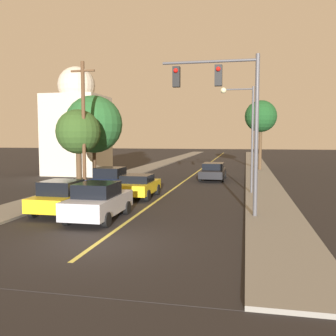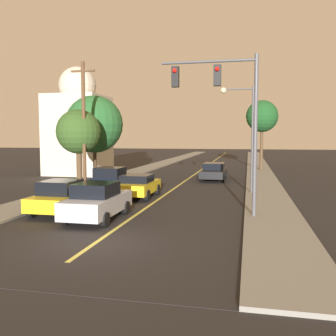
{
  "view_description": "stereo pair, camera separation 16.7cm",
  "coord_description": "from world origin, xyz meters",
  "px_view_note": "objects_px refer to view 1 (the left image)",
  "views": [
    {
      "loc": [
        4.83,
        -11.55,
        3.57
      ],
      "look_at": [
        0.0,
        11.62,
        1.6
      ],
      "focal_mm": 40.0,
      "sensor_mm": 36.0,
      "label": 1
    },
    {
      "loc": [
        4.99,
        -11.52,
        3.57
      ],
      "look_at": [
        0.0,
        11.62,
        1.6
      ],
      "focal_mm": 40.0,
      "sensor_mm": 36.0,
      "label": 2
    }
  ],
  "objects_px": {
    "tree_right_near": "(261,117)",
    "domed_building_left": "(77,127)",
    "traffic_signal_mast": "(227,103)",
    "utility_pole_left": "(84,124)",
    "car_outer_lane_second": "(111,181)",
    "car_far_oncoming": "(213,171)",
    "tree_left_near": "(94,124)",
    "tree_left_far": "(78,132)",
    "car_near_lane_second": "(138,186)",
    "car_near_lane_front": "(98,201)",
    "car_outer_lane_front": "(63,197)",
    "streetlamp_right": "(244,124)"
  },
  "relations": [
    {
      "from": "tree_right_near",
      "to": "domed_building_left",
      "type": "height_order",
      "value": "domed_building_left"
    },
    {
      "from": "traffic_signal_mast",
      "to": "utility_pole_left",
      "type": "bearing_deg",
      "value": 147.5
    },
    {
      "from": "traffic_signal_mast",
      "to": "car_outer_lane_second",
      "type": "bearing_deg",
      "value": 143.19
    },
    {
      "from": "car_far_oncoming",
      "to": "tree_left_near",
      "type": "distance_m",
      "value": 10.44
    },
    {
      "from": "car_outer_lane_second",
      "to": "traffic_signal_mast",
      "type": "xyz_separation_m",
      "value": [
        7.5,
        -5.62,
        4.22
      ]
    },
    {
      "from": "traffic_signal_mast",
      "to": "tree_left_far",
      "type": "distance_m",
      "value": 12.38
    },
    {
      "from": "car_far_oncoming",
      "to": "tree_right_near",
      "type": "relative_size",
      "value": 0.69
    },
    {
      "from": "car_near_lane_second",
      "to": "utility_pole_left",
      "type": "height_order",
      "value": "utility_pole_left"
    },
    {
      "from": "traffic_signal_mast",
      "to": "car_near_lane_second",
      "type": "bearing_deg",
      "value": 140.65
    },
    {
      "from": "car_near_lane_front",
      "to": "tree_left_near",
      "type": "height_order",
      "value": "tree_left_near"
    },
    {
      "from": "car_far_oncoming",
      "to": "traffic_signal_mast",
      "type": "distance_m",
      "value": 15.27
    },
    {
      "from": "car_near_lane_front",
      "to": "car_outer_lane_front",
      "type": "xyz_separation_m",
      "value": [
        -2.14,
        0.88,
        -0.02
      ]
    },
    {
      "from": "tree_left_near",
      "to": "tree_left_far",
      "type": "xyz_separation_m",
      "value": [
        0.37,
        -3.5,
        -0.64
      ]
    },
    {
      "from": "streetlamp_right",
      "to": "tree_left_near",
      "type": "relative_size",
      "value": 0.99
    },
    {
      "from": "car_outer_lane_front",
      "to": "traffic_signal_mast",
      "type": "relative_size",
      "value": 0.55
    },
    {
      "from": "car_far_oncoming",
      "to": "tree_right_near",
      "type": "height_order",
      "value": "tree_right_near"
    },
    {
      "from": "car_far_oncoming",
      "to": "utility_pole_left",
      "type": "relative_size",
      "value": 0.61
    },
    {
      "from": "car_near_lane_second",
      "to": "streetlamp_right",
      "type": "xyz_separation_m",
      "value": [
        6.06,
        2.63,
        3.66
      ]
    },
    {
      "from": "car_outer_lane_second",
      "to": "tree_left_near",
      "type": "height_order",
      "value": "tree_left_near"
    },
    {
      "from": "car_outer_lane_second",
      "to": "tree_left_far",
      "type": "bearing_deg",
      "value": 155.26
    },
    {
      "from": "car_near_lane_second",
      "to": "car_outer_lane_second",
      "type": "height_order",
      "value": "car_outer_lane_second"
    },
    {
      "from": "car_outer_lane_second",
      "to": "car_near_lane_front",
      "type": "bearing_deg",
      "value": -73.56
    },
    {
      "from": "car_near_lane_second",
      "to": "tree_right_near",
      "type": "relative_size",
      "value": 0.53
    },
    {
      "from": "streetlamp_right",
      "to": "car_near_lane_front",
      "type": "bearing_deg",
      "value": -124.95
    },
    {
      "from": "tree_right_near",
      "to": "car_far_oncoming",
      "type": "bearing_deg",
      "value": -113.24
    },
    {
      "from": "traffic_signal_mast",
      "to": "streetlamp_right",
      "type": "relative_size",
      "value": 1.07
    },
    {
      "from": "car_outer_lane_second",
      "to": "tree_left_far",
      "type": "distance_m",
      "value": 4.3
    },
    {
      "from": "car_outer_lane_front",
      "to": "traffic_signal_mast",
      "type": "bearing_deg",
      "value": 5.69
    },
    {
      "from": "car_outer_lane_front",
      "to": "streetlamp_right",
      "type": "bearing_deg",
      "value": 43.52
    },
    {
      "from": "car_outer_lane_front",
      "to": "traffic_signal_mast",
      "type": "height_order",
      "value": "traffic_signal_mast"
    },
    {
      "from": "tree_right_near",
      "to": "tree_left_far",
      "type": "bearing_deg",
      "value": -126.0
    },
    {
      "from": "streetlamp_right",
      "to": "utility_pole_left",
      "type": "xyz_separation_m",
      "value": [
        -10.16,
        -1.01,
        0.03
      ]
    },
    {
      "from": "car_outer_lane_front",
      "to": "utility_pole_left",
      "type": "bearing_deg",
      "value": 106.14
    },
    {
      "from": "domed_building_left",
      "to": "car_outer_lane_second",
      "type": "bearing_deg",
      "value": -56.05
    },
    {
      "from": "domed_building_left",
      "to": "traffic_signal_mast",
      "type": "bearing_deg",
      "value": -48.11
    },
    {
      "from": "car_outer_lane_front",
      "to": "car_outer_lane_second",
      "type": "bearing_deg",
      "value": 90.0
    },
    {
      "from": "car_far_oncoming",
      "to": "utility_pole_left",
      "type": "xyz_separation_m",
      "value": [
        -7.65,
        -8.5,
        3.69
      ]
    },
    {
      "from": "car_far_oncoming",
      "to": "domed_building_left",
      "type": "height_order",
      "value": "domed_building_left"
    },
    {
      "from": "streetlamp_right",
      "to": "domed_building_left",
      "type": "relative_size",
      "value": 0.64
    },
    {
      "from": "tree_left_near",
      "to": "domed_building_left",
      "type": "height_order",
      "value": "domed_building_left"
    },
    {
      "from": "traffic_signal_mast",
      "to": "tree_right_near",
      "type": "relative_size",
      "value": 0.96
    },
    {
      "from": "streetlamp_right",
      "to": "tree_left_near",
      "type": "xyz_separation_m",
      "value": [
        -11.3,
        3.34,
        0.15
      ]
    },
    {
      "from": "car_near_lane_front",
      "to": "streetlamp_right",
      "type": "bearing_deg",
      "value": 55.05
    },
    {
      "from": "car_outer_lane_front",
      "to": "tree_left_near",
      "type": "xyz_separation_m",
      "value": [
        -3.11,
        11.12,
        3.75
      ]
    },
    {
      "from": "car_near_lane_second",
      "to": "tree_right_near",
      "type": "height_order",
      "value": "tree_right_near"
    },
    {
      "from": "car_outer_lane_front",
      "to": "tree_right_near",
      "type": "relative_size",
      "value": 0.53
    },
    {
      "from": "utility_pole_left",
      "to": "tree_right_near",
      "type": "relative_size",
      "value": 1.13
    },
    {
      "from": "car_far_oncoming",
      "to": "traffic_signal_mast",
      "type": "height_order",
      "value": "traffic_signal_mast"
    },
    {
      "from": "car_near_lane_front",
      "to": "tree_right_near",
      "type": "distance_m",
      "value": 27.34
    },
    {
      "from": "utility_pole_left",
      "to": "tree_right_near",
      "type": "distance_m",
      "value": 21.64
    }
  ]
}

